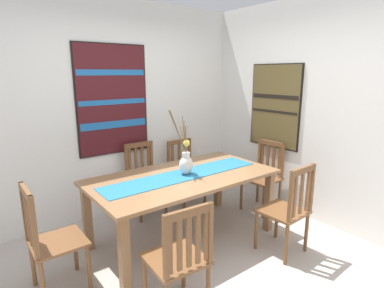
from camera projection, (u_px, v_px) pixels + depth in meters
ground_plane at (207, 279)px, 2.81m from camera, size 6.40×6.40×0.03m
wall_back at (114, 110)px, 3.94m from camera, size 6.40×0.12×2.70m
wall_side at (330, 113)px, 3.60m from camera, size 0.12×6.40×2.70m
dining_table at (183, 183)px, 3.32m from camera, size 1.97×1.03×0.75m
table_runner at (183, 175)px, 3.30m from camera, size 1.82×0.36×0.01m
centerpiece_vase at (186, 162)px, 3.29m from camera, size 0.26×0.18×0.70m
chair_0 at (288, 209)px, 3.10m from camera, size 0.44×0.44×0.95m
chair_1 at (185, 170)px, 4.38m from camera, size 0.43×0.43×0.88m
chair_2 at (180, 257)px, 2.29m from camera, size 0.45×0.45×0.92m
chair_3 at (264, 175)px, 4.14m from camera, size 0.45×0.45×0.92m
chair_4 at (144, 178)px, 4.03m from camera, size 0.44×0.44×0.92m
chair_5 at (49, 238)px, 2.53m from camera, size 0.42×0.42×0.95m
painting_on_back_wall at (113, 100)px, 3.84m from camera, size 0.92×0.05×1.35m
painting_on_side_wall at (275, 106)px, 4.13m from camera, size 0.05×0.79×1.11m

